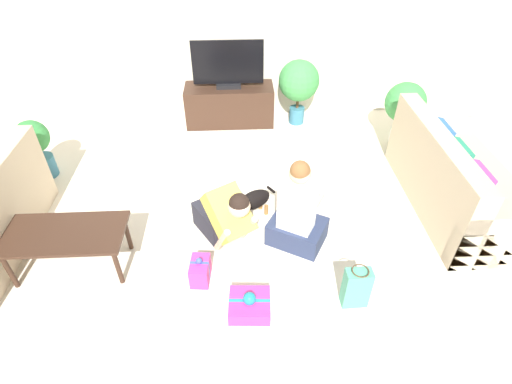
% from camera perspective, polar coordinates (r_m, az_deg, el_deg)
% --- Properties ---
extents(ground_plane, '(16.00, 16.00, 0.00)m').
position_cam_1_polar(ground_plane, '(4.10, -3.48, -5.90)').
color(ground_plane, beige).
extents(wall_back, '(8.40, 0.06, 2.60)m').
position_cam_1_polar(wall_back, '(5.77, -4.12, 22.82)').
color(wall_back, beige).
rests_on(wall_back, ground_plane).
extents(sofa_right, '(0.91, 1.91, 0.88)m').
position_cam_1_polar(sofa_right, '(4.75, 26.56, 1.48)').
color(sofa_right, '#C6B293').
rests_on(sofa_right, ground_plane).
extents(coffee_table, '(1.04, 0.53, 0.44)m').
position_cam_1_polar(coffee_table, '(3.89, -25.61, -5.77)').
color(coffee_table, '#382319').
rests_on(coffee_table, ground_plane).
extents(tv_console, '(1.24, 0.47, 0.55)m').
position_cam_1_polar(tv_console, '(5.85, -3.79, 12.31)').
color(tv_console, '#382319').
rests_on(tv_console, ground_plane).
extents(tv, '(0.96, 0.20, 0.64)m').
position_cam_1_polar(tv, '(5.63, -4.04, 17.41)').
color(tv, black).
rests_on(tv, tv_console).
extents(potted_plant_back_right, '(0.56, 0.56, 0.92)m').
position_cam_1_polar(potted_plant_back_right, '(5.73, 6.14, 15.27)').
color(potted_plant_back_right, '#336B84').
rests_on(potted_plant_back_right, ground_plane).
extents(potted_plant_corner_right, '(0.52, 0.52, 0.84)m').
position_cam_1_polar(potted_plant_corner_right, '(5.57, 20.50, 11.60)').
color(potted_plant_corner_right, beige).
rests_on(potted_plant_corner_right, ground_plane).
extents(potted_plant_corner_left, '(0.38, 0.38, 0.72)m').
position_cam_1_polar(potted_plant_corner_left, '(5.28, -29.02, 5.85)').
color(potted_plant_corner_left, '#336B84').
rests_on(potted_plant_corner_left, ground_plane).
extents(person_kneeling, '(0.66, 0.80, 0.77)m').
position_cam_1_polar(person_kneeling, '(3.79, -4.56, -3.39)').
color(person_kneeling, '#23232D').
rests_on(person_kneeling, ground_plane).
extents(person_sitting, '(0.65, 0.62, 0.98)m').
position_cam_1_polar(person_sitting, '(3.78, 5.96, -3.27)').
color(person_sitting, '#283351').
rests_on(person_sitting, ground_plane).
extents(dog, '(0.53, 0.37, 0.35)m').
position_cam_1_polar(dog, '(4.13, -0.96, -1.36)').
color(dog, black).
rests_on(dog, ground_plane).
extents(gift_box_a, '(0.19, 0.26, 0.27)m').
position_cam_1_polar(gift_box_a, '(3.65, -7.97, -11.06)').
color(gift_box_a, '#CC3389').
rests_on(gift_box_a, ground_plane).
extents(gift_box_b, '(0.36, 0.33, 0.21)m').
position_cam_1_polar(gift_box_b, '(3.45, -0.92, -15.79)').
color(gift_box_b, '#CC3389').
rests_on(gift_box_b, ground_plane).
extents(gift_bag_a, '(0.22, 0.14, 0.42)m').
position_cam_1_polar(gift_bag_a, '(3.48, 14.14, -13.10)').
color(gift_bag_a, '#4CA384').
rests_on(gift_bag_a, ground_plane).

